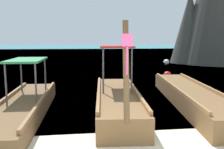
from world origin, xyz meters
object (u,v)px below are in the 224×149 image
object	(u,v)px
longtail_boat_yellow_ribbon	(23,107)
longtail_boat_blue_ribbon	(190,96)
mooring_buoy_near	(166,62)
longtail_boat_pink_ribbon	(117,99)
mooring_buoy_far	(167,75)

from	to	relation	value
longtail_boat_yellow_ribbon	longtail_boat_blue_ribbon	xyz separation A→B (m)	(5.43, 0.74, -0.01)
mooring_buoy_near	longtail_boat_blue_ribbon	bearing A→B (deg)	-106.36
longtail_boat_yellow_ribbon	mooring_buoy_near	xyz separation A→B (m)	(9.31, 13.95, -0.05)
longtail_boat_pink_ribbon	longtail_boat_blue_ribbon	xyz separation A→B (m)	(2.63, 0.44, -0.07)
longtail_boat_blue_ribbon	mooring_buoy_near	bearing A→B (deg)	73.64
longtail_boat_yellow_ribbon	mooring_buoy_far	distance (m)	9.12
longtail_boat_yellow_ribbon	longtail_boat_blue_ribbon	bearing A→B (deg)	7.75
mooring_buoy_near	mooring_buoy_far	world-z (taller)	mooring_buoy_near
longtail_boat_pink_ribbon	mooring_buoy_far	distance (m)	7.09
longtail_boat_yellow_ribbon	longtail_boat_pink_ribbon	size ratio (longest dim) A/B	1.10
mooring_buoy_near	mooring_buoy_far	size ratio (longest dim) A/B	1.17
longtail_boat_pink_ribbon	mooring_buoy_far	size ratio (longest dim) A/B	12.97
longtail_boat_yellow_ribbon	longtail_boat_blue_ribbon	world-z (taller)	longtail_boat_blue_ribbon
longtail_boat_yellow_ribbon	longtail_boat_pink_ribbon	xyz separation A→B (m)	(2.79, 0.30, 0.06)
longtail_boat_pink_ribbon	mooring_buoy_near	world-z (taller)	longtail_boat_pink_ribbon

